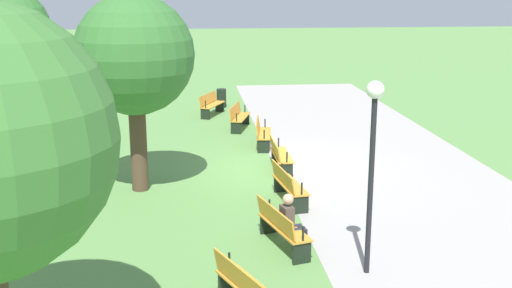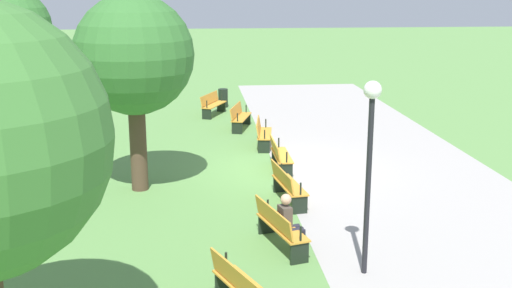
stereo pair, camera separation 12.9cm
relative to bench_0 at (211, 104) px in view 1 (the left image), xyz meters
The scene contains 13 objects.
ground_plane 8.17m from the bench_0, 12.27° to the left, with size 120.00×120.00×0.00m, color #5B8C47.
path_paving 9.27m from the bench_0, 30.55° to the left, with size 31.08×6.23×0.01m, color #A39E99.
bench_0 is the anchor object (origin of this frame).
bench_1 2.73m from the bench_0, 19.68° to the left, with size 1.81×0.93×0.89m.
bench_2 5.45m from the bench_0, 15.74° to the left, with size 1.79×0.71×0.89m.
bench_3 8.14m from the bench_0, 11.80° to the left, with size 1.74×0.47×0.89m.
bench_4 10.80m from the bench_0, ahead, with size 1.79×0.71×0.89m.
bench_5 13.40m from the bench_0, ahead, with size 1.81×0.93×0.89m.
person_seated 13.53m from the bench_0, ahead, with size 0.43×0.58×1.20m.
tree_0 10.02m from the bench_0, 13.26° to the right, with size 3.00×3.00×5.01m.
tree_2 8.06m from the bench_0, 70.35° to the right, with size 2.66×2.66×5.10m.
lamp_post 14.96m from the bench_0, ahead, with size 0.32×0.32×3.60m.
trash_bin 1.78m from the bench_0, 163.30° to the left, with size 0.41×0.41×0.81m, color black.
Camera 1 is at (16.95, -2.57, 5.19)m, focal length 43.46 mm.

